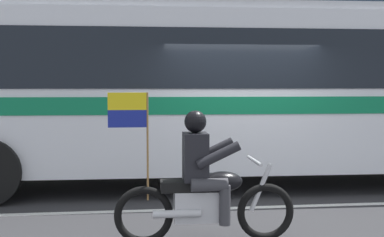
% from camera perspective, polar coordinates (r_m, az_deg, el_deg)
% --- Properties ---
extents(ground_plane, '(60.00, 60.00, 0.00)m').
position_cam_1_polar(ground_plane, '(8.26, 5.67, -9.15)').
color(ground_plane, '#2B2B2D').
extents(sidewalk_curb, '(28.00, 3.80, 0.15)m').
position_cam_1_polar(sidewalk_curb, '(13.19, 0.86, -3.86)').
color(sidewalk_curb, gray).
rests_on(sidewalk_curb, ground_plane).
extents(lane_center_stripe, '(26.60, 0.14, 0.01)m').
position_cam_1_polar(lane_center_stripe, '(7.69, 6.66, -10.11)').
color(lane_center_stripe, silver).
rests_on(lane_center_stripe, ground_plane).
extents(transit_bus, '(13.16, 2.88, 3.22)m').
position_cam_1_polar(transit_bus, '(9.23, 4.66, 4.04)').
color(transit_bus, silver).
rests_on(transit_bus, ground_plane).
extents(motorcycle_with_rider, '(2.20, 0.64, 1.78)m').
position_cam_1_polar(motorcycle_with_rider, '(5.88, 1.31, -7.85)').
color(motorcycle_with_rider, black).
rests_on(motorcycle_with_rider, ground_plane).
extents(fire_hydrant, '(0.22, 0.30, 0.75)m').
position_cam_1_polar(fire_hydrant, '(11.89, -16.97, -2.74)').
color(fire_hydrant, '#4C8C3F').
rests_on(fire_hydrant, sidewalk_curb).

